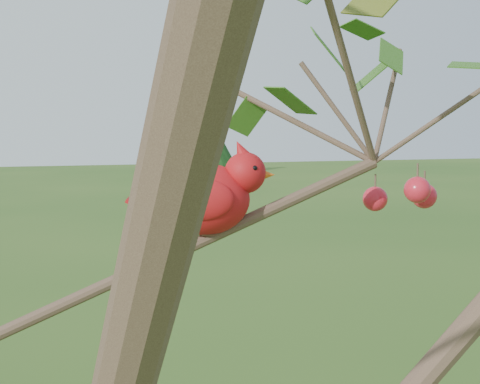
{
  "coord_description": "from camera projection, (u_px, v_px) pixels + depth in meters",
  "views": [
    {
      "loc": [
        0.0,
        -0.93,
        2.26
      ],
      "look_at": [
        0.34,
        0.06,
        2.16
      ],
      "focal_mm": 55.0,
      "sensor_mm": 36.0,
      "label": 1
    }
  ],
  "objects": [
    {
      "name": "crabapple_tree",
      "position": [
        14.0,
        238.0,
        0.88
      ],
      "size": [
        2.35,
        2.05,
        2.95
      ],
      "color": "#422E23",
      "rests_on": "ground"
    },
    {
      "name": "distant_trees",
      "position": [
        58.0,
        146.0,
        26.17
      ],
      "size": [
        39.85,
        14.86,
        3.46
      ],
      "color": "#422E23",
      "rests_on": "ground"
    },
    {
      "name": "cardinal",
      "position": [
        210.0,
        195.0,
        1.05
      ],
      "size": [
        0.21,
        0.13,
        0.15
      ],
      "rotation": [
        0.0,
        0.0,
        -0.28
      ],
      "color": "red",
      "rests_on": "ground"
    }
  ]
}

